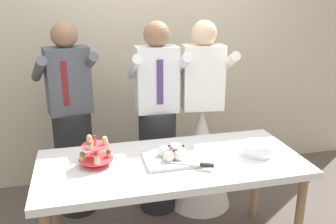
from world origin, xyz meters
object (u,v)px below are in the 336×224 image
Objects in this scene: main_cake_tray at (175,155)px; person_bride at (201,144)px; dessert_table at (172,170)px; plate_stack at (259,149)px; person_groom at (157,130)px; cupcake_stand at (96,154)px; person_guest at (72,132)px.

person_bride is at bearing 57.27° from main_cake_tray.
person_bride is (0.44, 0.64, -0.12)m from dessert_table.
person_groom reaches higher than plate_stack.
person_bride is (0.94, 0.59, -0.27)m from cupcake_stand.
cupcake_stand reaches higher than dessert_table.
person_groom is (-0.57, 0.72, -0.07)m from plate_stack.
dessert_table is 8.60× the size of plate_stack.
cupcake_stand is at bearing 173.42° from dessert_table.
person_groom is (0.05, 0.66, 0.05)m from dessert_table.
person_groom is 0.72m from person_guest.
person_groom and person_bride have the same top height.
cupcake_stand is 0.14× the size of person_groom.
person_groom is at bearing 47.99° from cupcake_stand.
cupcake_stand is 1.14m from person_bride.
person_bride reaches higher than dessert_table.
person_groom reaches higher than main_cake_tray.
dessert_table is 4.29× the size of main_cake_tray.
main_cake_tray is at bearing 175.08° from plate_stack.
main_cake_tray is at bearing -49.52° from person_guest.
dessert_table is at bearing -6.58° from cupcake_stand.
dessert_table is 0.63m from plate_stack.
person_guest is (-1.28, 0.85, -0.07)m from plate_stack.
plate_stack is (0.62, -0.05, 0.12)m from dessert_table.
person_bride is 1.00× the size of person_guest.
plate_stack is at bearing -75.32° from person_bride.
person_guest is (-1.10, 0.15, 0.16)m from person_bride.
person_groom is 0.42m from person_bride.
plate_stack is 0.13× the size of person_groom.
person_guest reaches higher than main_cake_tray.
dessert_table is 0.53m from cupcake_stand.
person_guest is at bearing 172.01° from person_bride.
plate_stack is (0.60, -0.05, 0.01)m from main_cake_tray.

